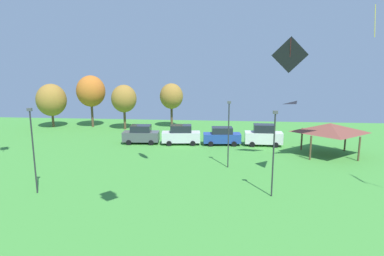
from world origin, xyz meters
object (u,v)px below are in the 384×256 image
Objects in this scene: light_post_1 at (33,146)px; parked_car_rightmost_in_row at (264,135)px; parked_car_leftmost at (141,134)px; parked_car_third_from_left at (222,136)px; parked_car_second_from_left at (181,135)px; light_post_2 at (274,149)px; treeline_tree_3 at (171,96)px; treeline_tree_1 at (91,91)px; kite_flying_2 at (290,55)px; treeline_tree_0 at (51,100)px; park_pavilion at (330,128)px; kite_flying_6 at (282,111)px; treeline_tree_2 at (124,99)px; light_post_0 at (229,131)px.

parked_car_rightmost_in_row is at bearing 40.96° from light_post_1.
parked_car_leftmost is 0.97× the size of parked_car_third_from_left.
parked_car_second_from_left is 19.50m from light_post_1.
parked_car_rightmost_in_row is at bearing 85.86° from light_post_2.
treeline_tree_3 reaches higher than parked_car_rightmost_in_row.
light_post_2 reaches higher than parked_car_leftmost.
light_post_1 is at bearing -107.87° from parked_car_leftmost.
parked_car_third_from_left is 13.67m from treeline_tree_3.
treeline_tree_1 reaches higher than parked_car_rightmost_in_row.
kite_flying_2 reaches higher than parked_car_third_from_left.
treeline_tree_1 reaches higher than treeline_tree_0.
park_pavilion is at bearing 57.68° from light_post_2.
kite_flying_6 is 0.45× the size of parked_car_leftmost.
parked_car_leftmost is 5.10m from parked_car_second_from_left.
kite_flying_6 is 0.32× the size of park_pavilion.
treeline_tree_3 reaches higher than treeline_tree_2.
light_post_0 is at bearing -48.62° from treeline_tree_2.
treeline_tree_3 is (6.72, 27.56, 1.04)m from light_post_1.
parked_car_third_from_left is (-6.26, 7.95, -9.75)m from kite_flying_2.
parked_car_rightmost_in_row is 0.57× the size of treeline_tree_1.
light_post_2 is (-7.87, -12.44, 0.69)m from park_pavilion.
parked_car_second_from_left is at bearing -75.48° from treeline_tree_3.
treeline_tree_1 is (-25.59, 20.77, -0.33)m from kite_flying_6.
kite_flying_2 is 32.42m from treeline_tree_1.
treeline_tree_3 reaches higher than parked_car_second_from_left.
kite_flying_2 is 1.70× the size of kite_flying_6.
treeline_tree_2 reaches higher than parked_car_third_from_left.
park_pavilion is 14.74m from light_post_2.
parked_car_third_from_left is at bearing 115.49° from kite_flying_6.
kite_flying_2 is at bearing -37.94° from treeline_tree_2.
kite_flying_6 is at bearing -69.53° from parked_car_third_from_left.
parked_car_third_from_left is at bearing 49.40° from light_post_1.
kite_flying_2 is at bearing -56.82° from parked_car_third_from_left.
kite_flying_2 is 0.53× the size of light_post_0.
parked_car_second_from_left is at bearing 60.55° from light_post_1.
treeline_tree_1 is at bearing 157.43° from park_pavilion.
light_post_0 is at bearing -153.91° from park_pavilion.
treeline_tree_2 is at bearing 127.41° from light_post_2.
treeline_tree_1 reaches higher than parked_car_leftmost.
treeline_tree_0 is (-27.07, 18.04, 0.58)m from light_post_0.
parked_car_leftmost is 22.34m from park_pavilion.
light_post_0 is 7.72m from light_post_2.
treeline_tree_0 is 18.64m from treeline_tree_3.
light_post_1 is at bearing -163.02° from kite_flying_6.
kite_flying_2 is 0.51× the size of treeline_tree_0.
treeline_tree_2 is (-15.40, 17.48, 0.96)m from light_post_0.
light_post_1 reaches higher than treeline_tree_0.
treeline_tree_3 is (-14.13, 18.47, -5.99)m from kite_flying_2.
light_post_1 reaches higher than parked_car_third_from_left.
kite_flying_6 is at bearing -39.07° from treeline_tree_1.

